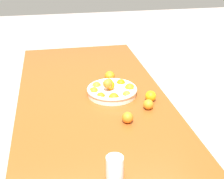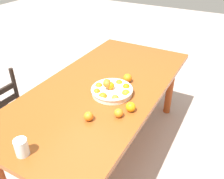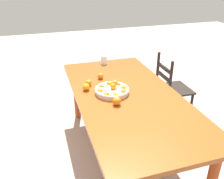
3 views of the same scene
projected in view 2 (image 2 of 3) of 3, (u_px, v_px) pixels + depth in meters
The scene contains 8 objects.
ground_plane at pixel (104, 147), 2.46m from camera, with size 12.00×12.00×0.00m, color #B39F96.
dining_table at pixel (103, 94), 2.12m from camera, with size 2.01×0.98×0.73m.
fruit_bowl at pixel (112, 90), 1.94m from camera, with size 0.34×0.34×0.13m.
orange_loose_0 at pixel (119, 113), 1.69m from camera, with size 0.06×0.06×0.06m, color orange.
orange_loose_1 at pixel (131, 107), 1.75m from camera, with size 0.07×0.07×0.07m, color orange.
orange_loose_2 at pixel (128, 78), 2.10m from camera, with size 0.08×0.08×0.08m, color orange.
orange_loose_3 at pixel (89, 116), 1.66m from camera, with size 0.07×0.07×0.07m, color orange.
drinking_glass at pixel (21, 147), 1.39m from camera, with size 0.08×0.08×0.11m, color silver.
Camera 2 is at (-1.52, -0.92, 1.81)m, focal length 38.87 mm.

